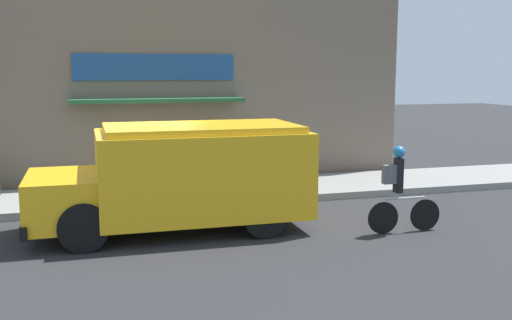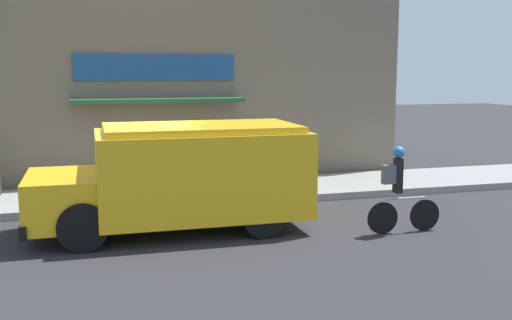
% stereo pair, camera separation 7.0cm
% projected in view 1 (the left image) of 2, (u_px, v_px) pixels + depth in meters
% --- Properties ---
extents(ground_plane, '(70.00, 70.00, 0.00)m').
position_uv_depth(ground_plane, '(141.00, 213.00, 13.19)').
color(ground_plane, '#2B2B2D').
extents(sidewalk, '(28.00, 2.64, 0.17)m').
position_uv_depth(sidewalk, '(135.00, 197.00, 14.43)').
color(sidewalk, gray).
rests_on(sidewalk, ground_plane).
extents(storefront, '(15.63, 1.12, 5.15)m').
position_uv_depth(storefront, '(128.00, 91.00, 15.64)').
color(storefront, '#756656').
rests_on(storefront, ground_plane).
extents(school_bus, '(5.31, 2.76, 2.07)m').
position_uv_depth(school_bus, '(183.00, 175.00, 11.66)').
color(school_bus, yellow).
rests_on(school_bus, ground_plane).
extents(cyclist, '(1.53, 0.23, 1.69)m').
position_uv_depth(cyclist, '(400.00, 190.00, 11.48)').
color(cyclist, black).
rests_on(cyclist, ground_plane).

